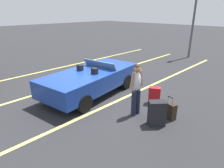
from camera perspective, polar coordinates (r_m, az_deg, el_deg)
ground_plane at (r=7.92m, az=-5.89°, el=-2.72°), size 80.00×80.00×0.00m
lot_line_near at (r=7.11m, az=0.43°, el=-5.44°), size 18.00×0.12×0.01m
lot_line_mid at (r=9.04m, az=-12.00°, el=-0.05°), size 18.00×0.12×0.01m
lot_line_far at (r=11.29m, az=-19.78°, el=3.34°), size 18.00×0.12×0.01m
convertible_car at (r=7.85m, az=-5.03°, el=1.71°), size 4.34×2.31×1.24m
suitcase_large_black at (r=5.82m, az=12.87°, el=-8.25°), size 0.54×0.53×0.74m
suitcase_medium_bright at (r=7.08m, az=12.20°, el=-3.31°), size 0.40×0.47×0.62m
suitcase_small_carryon at (r=6.29m, az=16.59°, el=-7.51°), size 0.30×0.38×0.74m
traveler_person at (r=6.02m, az=7.09°, el=-0.93°), size 0.60×0.23×1.65m
parking_lamp_post at (r=14.67m, az=22.86°, el=18.87°), size 0.50×0.24×5.27m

